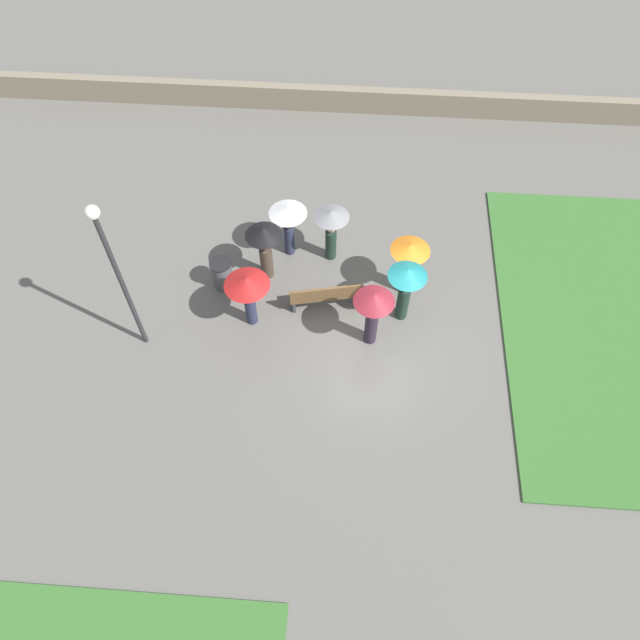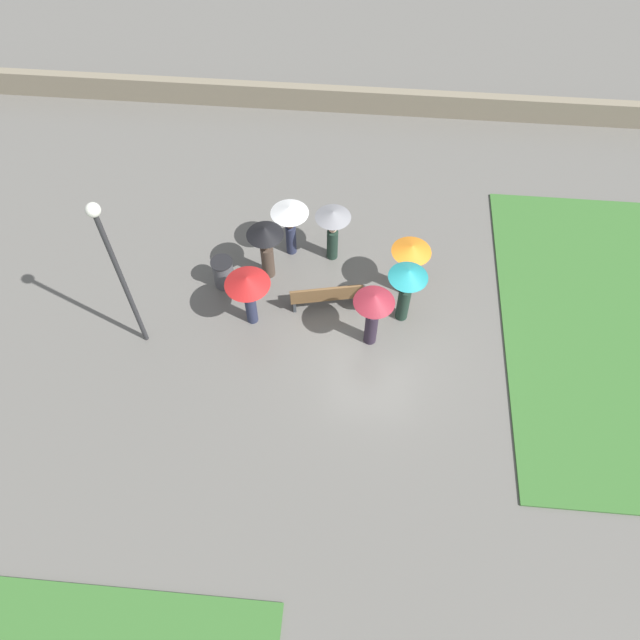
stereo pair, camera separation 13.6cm
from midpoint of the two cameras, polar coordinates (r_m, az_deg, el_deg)
ground_plane at (r=16.62m, az=5.39°, el=-1.51°), size 90.00×90.00×0.00m
lawn_patch_near at (r=18.64m, az=27.29°, el=-1.09°), size 7.16×9.90×0.06m
parapet_wall at (r=23.00m, az=6.29°, el=19.23°), size 45.00×0.35×0.87m
park_bench at (r=16.74m, az=0.80°, el=2.26°), size 1.98×0.81×0.90m
lamp_post at (r=14.72m, az=-17.99°, el=5.03°), size 0.32×0.32×4.92m
trash_bin at (r=17.42m, az=-8.59°, el=4.29°), size 0.61×0.61×0.93m
crowd_person_red at (r=15.79m, az=-6.37°, el=3.04°), size 1.17×1.17×1.82m
crowd_person_maroon at (r=15.37m, az=5.16°, el=1.10°), size 1.03×1.03×1.94m
crowd_person_white at (r=17.38m, az=-2.54°, el=9.28°), size 1.05×1.05×1.79m
crowd_person_grey at (r=17.28m, az=1.41°, el=8.64°), size 0.99×0.99×1.81m
crowd_person_teal at (r=15.95m, az=8.18°, el=3.26°), size 1.01×1.01×1.95m
crowd_person_orange at (r=16.68m, az=8.44°, el=5.45°), size 1.05×1.05×1.81m
crowd_person_black at (r=16.86m, az=-4.75°, el=7.13°), size 1.00×1.00×1.89m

